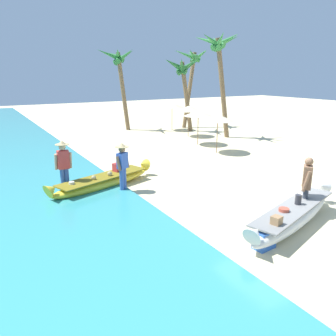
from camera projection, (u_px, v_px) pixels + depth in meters
ground_plane at (271, 207)px, 10.01m from camera, size 80.00×80.00×0.00m
boat_white_foreground at (294, 215)px, 8.68m from camera, size 4.53×1.98×0.82m
boat_yellow_midground at (103, 181)px, 11.62m from camera, size 4.23×2.00×0.72m
person_vendor_hatted at (122, 164)px, 11.04m from camera, size 0.57×0.46×1.67m
person_tourist_customer at (306, 184)px, 9.16m from camera, size 0.56×0.51×1.67m
person_vendor_assistant at (64, 163)px, 10.96m from camera, size 0.56×0.44×1.76m
parasol_row_0 at (218, 118)px, 16.45m from camera, size 1.60×1.60×1.91m
parasol_row_1 at (198, 113)px, 18.38m from camera, size 1.60×1.60×1.91m
parasol_row_2 at (189, 109)px, 20.85m from camera, size 1.60×1.60×1.91m
parasol_row_3 at (172, 105)px, 23.18m from camera, size 1.60×1.60×1.91m
palm_tree_tall_inland at (192, 65)px, 23.98m from camera, size 2.52×2.62×5.61m
palm_tree_leaning_seaward at (119, 64)px, 22.43m from camera, size 2.64×2.84×5.51m
palm_tree_mid_cluster at (219, 54)px, 19.35m from camera, size 2.71×2.88×6.12m
palm_tree_far_behind at (183, 72)px, 22.06m from camera, size 2.68×2.68×4.90m
cooler_box at (264, 239)px, 7.59m from camera, size 0.51×0.37×0.43m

